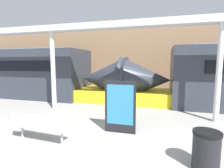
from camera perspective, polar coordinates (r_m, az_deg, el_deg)
station_wall at (r=14.01m, az=8.11°, el=7.79°), size 56.00×0.20×5.00m
bench_near at (r=5.54m, az=-22.83°, el=-12.30°), size 1.80×0.56×0.82m
trash_bin at (r=4.45m, az=28.37°, el=-18.54°), size 0.57×0.57×0.85m
poster_board at (r=5.69m, az=2.67°, el=-7.47°), size 1.02×0.07×1.71m
support_column_near at (r=9.01m, az=-18.65°, el=3.95°), size 0.21×0.21×3.73m
support_column_far at (r=7.75m, az=31.52°, el=2.86°), size 0.21×0.21×3.73m
canopy_beam at (r=9.14m, az=-19.16°, el=16.61°), size 28.00×0.60×0.28m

